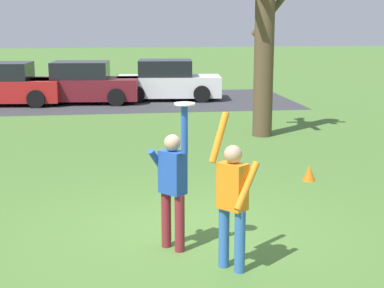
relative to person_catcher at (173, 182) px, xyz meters
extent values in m
plane|color=#4C7533|center=(0.19, 0.53, -0.98)|extent=(120.00, 120.00, 0.00)
cylinder|color=maroon|center=(-0.08, 0.10, -0.57)|extent=(0.14, 0.14, 0.82)
cylinder|color=maroon|center=(0.08, -0.10, -0.57)|extent=(0.14, 0.14, 0.82)
cube|color=#234CB2|center=(0.00, 0.00, 0.14)|extent=(0.40, 0.42, 0.60)
sphere|color=tan|center=(0.00, 0.00, 0.55)|extent=(0.23, 0.23, 0.23)
cylinder|color=#234CB2|center=(-0.14, 0.17, 0.19)|extent=(0.40, 0.37, 0.59)
cylinder|color=#234CB2|center=(0.14, -0.17, 0.77)|extent=(0.09, 0.09, 0.66)
cylinder|color=#3366B7|center=(0.76, -0.90, -0.57)|extent=(0.14, 0.14, 0.82)
cylinder|color=#3366B7|center=(0.59, -0.70, -0.57)|extent=(0.14, 0.14, 0.82)
cube|color=orange|center=(0.67, -0.80, 0.14)|extent=(0.40, 0.42, 0.60)
sphere|color=tan|center=(0.67, -0.80, 0.55)|extent=(0.23, 0.23, 0.23)
cylinder|color=orange|center=(0.82, -0.97, 0.19)|extent=(0.40, 0.37, 0.59)
cylinder|color=orange|center=(0.53, -0.63, 0.74)|extent=(0.30, 0.27, 0.65)
cylinder|color=white|center=(0.14, -0.17, 1.11)|extent=(0.28, 0.28, 0.02)
cube|color=red|center=(-4.63, 15.24, -0.43)|extent=(4.26, 2.20, 0.80)
cube|color=black|center=(-4.78, 15.26, 0.29)|extent=(2.25, 1.84, 0.64)
cylinder|color=black|center=(-3.27, 16.02, -0.65)|extent=(0.68, 0.29, 0.66)
cylinder|color=black|center=(-3.45, 14.21, -0.65)|extent=(0.68, 0.29, 0.66)
cube|color=maroon|center=(-1.72, 15.31, -0.43)|extent=(4.26, 2.20, 0.80)
cube|color=black|center=(-1.87, 15.32, 0.29)|extent=(2.25, 1.84, 0.64)
cylinder|color=black|center=(-0.37, 16.09, -0.65)|extent=(0.68, 0.29, 0.66)
cylinder|color=black|center=(-0.55, 14.28, -0.65)|extent=(0.68, 0.29, 0.66)
cylinder|color=black|center=(-2.89, 16.34, -0.65)|extent=(0.68, 0.29, 0.66)
cylinder|color=black|center=(-3.08, 14.53, -0.65)|extent=(0.68, 0.29, 0.66)
cube|color=white|center=(1.59, 15.82, -0.43)|extent=(4.26, 2.20, 0.80)
cube|color=black|center=(1.44, 15.83, 0.29)|extent=(2.25, 1.84, 0.64)
cylinder|color=black|center=(2.95, 16.60, -0.65)|extent=(0.68, 0.29, 0.66)
cylinder|color=black|center=(2.76, 14.78, -0.65)|extent=(0.68, 0.29, 0.66)
cylinder|color=black|center=(0.42, 16.85, -0.65)|extent=(0.68, 0.29, 0.66)
cylinder|color=black|center=(0.23, 15.04, -0.65)|extent=(0.68, 0.29, 0.66)
cube|color=#38383D|center=(-1.50, 15.59, -0.98)|extent=(15.80, 6.40, 0.01)
cylinder|color=brown|center=(3.37, 7.92, 1.72)|extent=(0.54, 0.54, 5.40)
cylinder|color=brown|center=(3.78, 8.41, 2.51)|extent=(1.20, 1.05, 1.62)
cone|color=orange|center=(3.11, 3.22, -0.82)|extent=(0.26, 0.26, 0.32)
camera|label=1|loc=(-0.85, -7.88, 2.21)|focal=55.61mm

